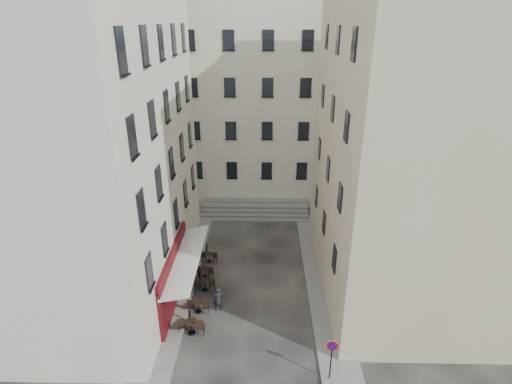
{
  "coord_description": "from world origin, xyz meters",
  "views": [
    {
      "loc": [
        0.74,
        -18.22,
        15.46
      ],
      "look_at": [
        0.29,
        4.0,
        5.81
      ],
      "focal_mm": 28.0,
      "sensor_mm": 36.0,
      "label": 1
    }
  ],
  "objects_px": {
    "no_parking_sign": "(332,353)",
    "pedestrian": "(218,299)",
    "bistro_table_a": "(191,326)",
    "bistro_table_b": "(198,306)"
  },
  "relations": [
    {
      "from": "no_parking_sign",
      "to": "pedestrian",
      "type": "bearing_deg",
      "value": 144.32
    },
    {
      "from": "no_parking_sign",
      "to": "bistro_table_a",
      "type": "xyz_separation_m",
      "value": [
        -6.91,
        2.86,
        -1.14
      ]
    },
    {
      "from": "bistro_table_b",
      "to": "pedestrian",
      "type": "bearing_deg",
      "value": 8.75
    },
    {
      "from": "bistro_table_a",
      "to": "bistro_table_b",
      "type": "distance_m",
      "value": 1.7
    },
    {
      "from": "no_parking_sign",
      "to": "bistro_table_a",
      "type": "relative_size",
      "value": 1.63
    },
    {
      "from": "bistro_table_a",
      "to": "bistro_table_b",
      "type": "height_order",
      "value": "bistro_table_a"
    },
    {
      "from": "pedestrian",
      "to": "bistro_table_a",
      "type": "bearing_deg",
      "value": 43.59
    },
    {
      "from": "no_parking_sign",
      "to": "pedestrian",
      "type": "xyz_separation_m",
      "value": [
        -5.69,
        4.72,
        -0.87
      ]
    },
    {
      "from": "bistro_table_b",
      "to": "pedestrian",
      "type": "distance_m",
      "value": 1.17
    },
    {
      "from": "bistro_table_a",
      "to": "pedestrian",
      "type": "height_order",
      "value": "pedestrian"
    }
  ]
}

